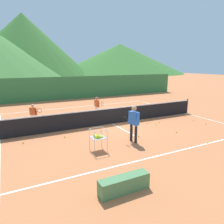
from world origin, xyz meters
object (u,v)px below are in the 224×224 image
Objects in this scene: ball_cart at (98,136)px; tennis_ball_0 at (193,120)px; tennis_ball_4 at (160,122)px; tennis_ball_2 at (186,116)px; courtside_bench at (124,184)px; instructor at (134,121)px; tennis_ball_9 at (138,136)px; tennis_ball_11 at (147,123)px; tennis_ball_7 at (206,124)px; tennis_ball_3 at (156,125)px; student_0 at (33,112)px; tennis_ball_8 at (133,130)px; tennis_ball_5 at (208,143)px; tennis_ball_10 at (176,132)px; tennis_net at (112,116)px; tennis_ball_1 at (23,143)px; student_1 at (97,104)px; tennis_ball_6 at (65,137)px.

tennis_ball_0 is (7.24, 1.50, -0.56)m from ball_cart.
tennis_ball_2 is at bearing 8.91° from tennis_ball_4.
instructor is at bearing 53.42° from courtside_bench.
courtside_bench is at bearing -149.76° from tennis_ball_0.
tennis_ball_9 is 2.52m from tennis_ball_11.
tennis_ball_3 is at bearing 157.22° from tennis_ball_7.
ball_cart reaches higher than tennis_ball_11.
student_0 is 18.41× the size of tennis_ball_2.
instructor is 24.81× the size of tennis_ball_3.
tennis_ball_11 is (-3.39, -0.22, 0.00)m from tennis_ball_2.
tennis_ball_7 and tennis_ball_9 have the same top height.
tennis_ball_7 is 4.84m from tennis_ball_9.
tennis_ball_8 is at bearing -169.41° from tennis_ball_2.
instructor reaches higher than tennis_ball_9.
tennis_ball_5 and tennis_ball_10 have the same top height.
tennis_ball_3 is at bearing -67.93° from tennis_ball_11.
tennis_net is 1.75m from tennis_ball_8.
tennis_ball_0 is at bearing 91.43° from tennis_ball_7.
tennis_ball_5 is at bearing -139.63° from tennis_ball_7.
tennis_net is 3.80m from tennis_ball_10.
tennis_net is 182.27× the size of tennis_ball_5.
tennis_ball_3 is at bearing 94.02° from tennis_ball_5.
tennis_ball_1 is 5.50m from tennis_ball_8.
tennis_ball_1 is 8.35m from tennis_ball_5.
tennis_ball_11 is 7.15m from courtside_bench.
student_0 is 10.22m from tennis_ball_7.
instructor is at bearing -138.16° from tennis_ball_11.
tennis_ball_0 is 3.10m from tennis_ball_11.
tennis_ball_2 is at bearing 34.25° from courtside_bench.
tennis_net is 182.27× the size of tennis_ball_1.
student_1 is 4.40m from tennis_ball_4.
courtside_bench reaches higher than tennis_ball_9.
tennis_ball_10 is (-0.47, -1.92, 0.00)m from tennis_ball_4.
instructor is 24.81× the size of tennis_ball_2.
student_0 is 3.24m from tennis_ball_6.
tennis_ball_6 is 3.63m from tennis_ball_8.
tennis_ball_4 is 1.00× the size of tennis_ball_8.
tennis_ball_2 is at bearing -15.35° from student_0.
instructor is 24.81× the size of tennis_ball_9.
tennis_ball_9 is 0.05× the size of courtside_bench.
tennis_net is 5.62m from tennis_ball_7.
tennis_ball_5 is 1.80m from tennis_ball_10.
tennis_ball_2 is 1.00× the size of tennis_ball_7.
instructor is 1.88m from ball_cart.
student_0 is 5.46m from ball_cart.
instructor is 1.12× the size of courtside_bench.
tennis_net is at bearing 11.31° from tennis_ball_1.
student_0 is at bearing 133.18° from tennis_ball_9.
tennis_ball_8 is (0.92, 1.47, -0.98)m from instructor.
ball_cart is at bearing -68.59° from tennis_ball_6.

